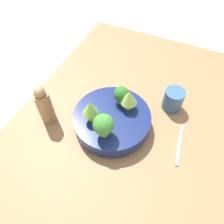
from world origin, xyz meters
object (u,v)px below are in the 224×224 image
Objects in this scene: bowl at (112,120)px; fork at (180,145)px; cup at (173,100)px; pepper_mill at (45,106)px.

bowl is 0.25m from fork.
bowl is 1.68× the size of fork.
fork is at bearing -154.76° from cup.
bowl is at bearing 135.23° from cup.
pepper_mill is at bearing 107.91° from bowl.
pepper_mill is (-0.07, 0.23, 0.04)m from bowl.
fork is at bearing -84.97° from bowl.
fork is at bearing -78.69° from pepper_mill.
bowl is at bearing 95.03° from fork.
fork is (-0.15, -0.07, -0.04)m from cup.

